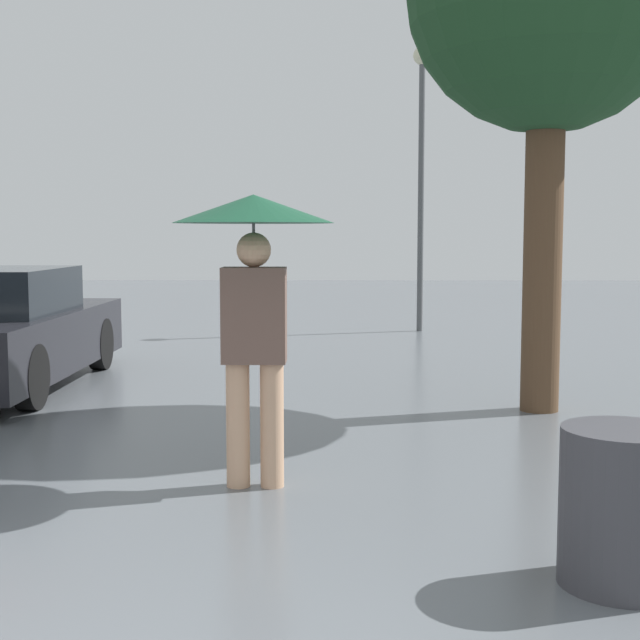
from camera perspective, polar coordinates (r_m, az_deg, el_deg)
The scene contains 3 objects.
pedestrian at distance 5.75m, azimuth -4.26°, elevation 3.87°, with size 1.04×1.04×1.91m.
street_lamp at distance 15.30m, azimuth 6.51°, elevation 11.24°, with size 0.31×0.31×4.76m.
trash_bin at distance 4.51m, azimuth 18.85°, elevation -11.26°, with size 0.60×0.60×0.75m.
Camera 1 is at (0.30, -1.78, 1.66)m, focal length 50.00 mm.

